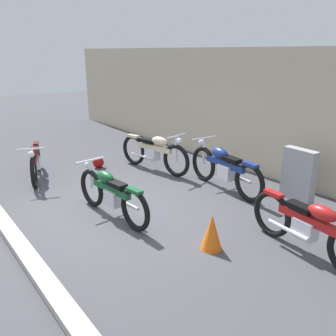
% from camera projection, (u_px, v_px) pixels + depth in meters
% --- Properties ---
extents(ground_plane, '(40.00, 40.00, 0.00)m').
position_uv_depth(ground_plane, '(111.00, 211.00, 6.66)').
color(ground_plane, '#47474C').
extents(building_wall, '(18.00, 0.30, 2.91)m').
position_uv_depth(building_wall, '(258.00, 112.00, 8.50)').
color(building_wall, beige).
rests_on(building_wall, ground_plane).
extents(curb_strip, '(18.00, 0.24, 0.12)m').
position_uv_depth(curb_strip, '(13.00, 236.00, 5.64)').
color(curb_strip, '#B7B2A8').
rests_on(curb_strip, ground_plane).
extents(stone_marker, '(0.68, 0.22, 1.04)m').
position_uv_depth(stone_marker, '(299.00, 175.00, 7.04)').
color(stone_marker, '#9E9EA3').
rests_on(stone_marker, ground_plane).
extents(helmet, '(0.28, 0.28, 0.28)m').
position_uv_depth(helmet, '(98.00, 162.00, 9.09)').
color(helmet, maroon).
rests_on(helmet, ground_plane).
extents(traffic_cone, '(0.32, 0.32, 0.55)m').
position_uv_depth(traffic_cone, '(212.00, 232.00, 5.32)').
color(traffic_cone, orange).
rests_on(traffic_cone, ground_plane).
extents(motorcycle_green, '(2.06, 0.58, 0.93)m').
position_uv_depth(motorcycle_green, '(111.00, 193.00, 6.31)').
color(motorcycle_green, black).
rests_on(motorcycle_green, ground_plane).
extents(motorcycle_red, '(2.12, 0.59, 0.95)m').
position_uv_depth(motorcycle_red, '(310.00, 227.00, 5.08)').
color(motorcycle_red, black).
rests_on(motorcycle_red, ground_plane).
extents(motorcycle_cream, '(2.20, 0.73, 1.00)m').
position_uv_depth(motorcycle_cream, '(154.00, 152.00, 8.80)').
color(motorcycle_cream, black).
rests_on(motorcycle_cream, ground_plane).
extents(motorcycle_maroon, '(1.88, 0.90, 0.89)m').
position_uv_depth(motorcycle_maroon, '(35.00, 161.00, 8.23)').
color(motorcycle_maroon, black).
rests_on(motorcycle_maroon, ground_plane).
extents(motorcycle_blue, '(2.24, 0.63, 1.01)m').
position_uv_depth(motorcycle_blue, '(224.00, 168.00, 7.54)').
color(motorcycle_blue, black).
rests_on(motorcycle_blue, ground_plane).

